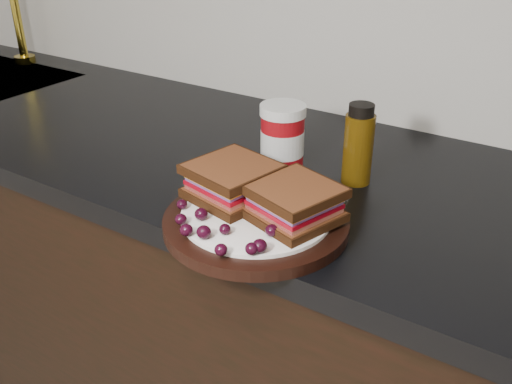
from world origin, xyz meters
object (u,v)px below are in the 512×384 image
Objects in this scene: sandwich_left at (232,181)px; condiment_jar at (282,137)px; oil_bottle at (358,144)px; plate at (256,222)px.

sandwich_left is 0.18m from condiment_jar.
plate is at bearing -105.36° from oil_bottle.
plate is 1.98× the size of oil_bottle.
condiment_jar is at bearing -170.80° from oil_bottle.
oil_bottle is (0.14, 0.02, 0.01)m from condiment_jar.
condiment_jar is (-0.02, 0.18, 0.01)m from sandwich_left.
oil_bottle reaches higher than plate.
condiment_jar is (-0.08, 0.20, 0.05)m from plate.
condiment_jar is at bearing 107.46° from sandwich_left.
sandwich_left is 0.86× the size of oil_bottle.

